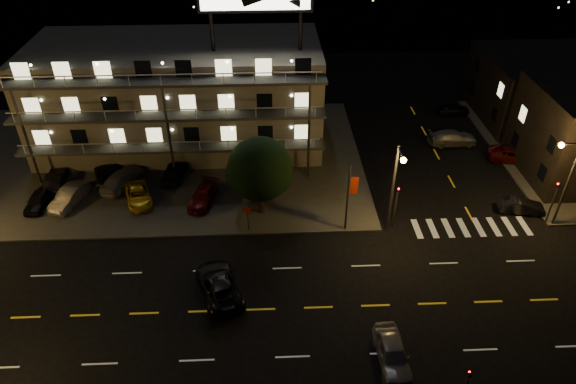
{
  "coord_description": "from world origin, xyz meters",
  "views": [
    {
      "loc": [
        -1.19,
        -24.32,
        27.1
      ],
      "look_at": [
        0.24,
        8.0,
        4.24
      ],
      "focal_mm": 32.0,
      "sensor_mm": 36.0,
      "label": 1
    }
  ],
  "objects_px": {
    "road_car_east": "(392,353)",
    "lot_car_7": "(122,179)",
    "road_car_west": "(219,285)",
    "lot_car_2": "(138,195)",
    "side_car_0": "(521,206)",
    "tree": "(260,171)",
    "lot_car_4": "(258,190)"
  },
  "relations": [
    {
      "from": "tree",
      "to": "road_car_east",
      "type": "height_order",
      "value": "tree"
    },
    {
      "from": "lot_car_4",
      "to": "road_car_west",
      "type": "bearing_deg",
      "value": -86.07
    },
    {
      "from": "lot_car_4",
      "to": "lot_car_7",
      "type": "xyz_separation_m",
      "value": [
        -12.46,
        2.44,
        -0.01
      ]
    },
    {
      "from": "lot_car_2",
      "to": "side_car_0",
      "type": "relative_size",
      "value": 1.15
    },
    {
      "from": "road_car_east",
      "to": "road_car_west",
      "type": "height_order",
      "value": "road_car_west"
    },
    {
      "from": "lot_car_7",
      "to": "road_car_west",
      "type": "bearing_deg",
      "value": 147.11
    },
    {
      "from": "lot_car_4",
      "to": "lot_car_7",
      "type": "height_order",
      "value": "lot_car_4"
    },
    {
      "from": "lot_car_2",
      "to": "lot_car_4",
      "type": "relative_size",
      "value": 1.0
    },
    {
      "from": "road_car_west",
      "to": "side_car_0",
      "type": "bearing_deg",
      "value": -179.68
    },
    {
      "from": "lot_car_7",
      "to": "side_car_0",
      "type": "bearing_deg",
      "value": -166.93
    },
    {
      "from": "lot_car_2",
      "to": "road_car_west",
      "type": "xyz_separation_m",
      "value": [
        7.84,
        -11.25,
        0.0
      ]
    },
    {
      "from": "road_car_east",
      "to": "side_car_0",
      "type": "bearing_deg",
      "value": 44.07
    },
    {
      "from": "lot_car_7",
      "to": "road_car_west",
      "type": "distance_m",
      "value": 16.88
    },
    {
      "from": "tree",
      "to": "lot_car_2",
      "type": "height_order",
      "value": "tree"
    },
    {
      "from": "tree",
      "to": "road_car_west",
      "type": "bearing_deg",
      "value": -107.94
    },
    {
      "from": "lot_car_7",
      "to": "side_car_0",
      "type": "relative_size",
      "value": 1.33
    },
    {
      "from": "lot_car_2",
      "to": "lot_car_4",
      "type": "bearing_deg",
      "value": -19.07
    },
    {
      "from": "lot_car_4",
      "to": "side_car_0",
      "type": "height_order",
      "value": "lot_car_4"
    },
    {
      "from": "road_car_east",
      "to": "lot_car_7",
      "type": "bearing_deg",
      "value": 134.51
    },
    {
      "from": "lot_car_2",
      "to": "lot_car_7",
      "type": "bearing_deg",
      "value": 107.47
    },
    {
      "from": "lot_car_7",
      "to": "side_car_0",
      "type": "xyz_separation_m",
      "value": [
        35.17,
        -5.43,
        -0.26
      ]
    },
    {
      "from": "road_car_west",
      "to": "tree",
      "type": "bearing_deg",
      "value": -125.8
    },
    {
      "from": "road_car_west",
      "to": "lot_car_2",
      "type": "bearing_deg",
      "value": -72.99
    },
    {
      "from": "lot_car_2",
      "to": "road_car_east",
      "type": "bearing_deg",
      "value": -62.38
    },
    {
      "from": "side_car_0",
      "to": "road_car_east",
      "type": "xyz_separation_m",
      "value": [
        -14.36,
        -14.65,
        0.13
      ]
    },
    {
      "from": "tree",
      "to": "side_car_0",
      "type": "bearing_deg",
      "value": -2.23
    },
    {
      "from": "lot_car_7",
      "to": "road_car_west",
      "type": "relative_size",
      "value": 0.93
    },
    {
      "from": "lot_car_7",
      "to": "road_car_east",
      "type": "height_order",
      "value": "lot_car_7"
    },
    {
      "from": "lot_car_4",
      "to": "tree",
      "type": "bearing_deg",
      "value": -65.34
    },
    {
      "from": "lot_car_2",
      "to": "road_car_west",
      "type": "relative_size",
      "value": 0.8
    },
    {
      "from": "lot_car_7",
      "to": "tree",
      "type": "bearing_deg",
      "value": -177.84
    },
    {
      "from": "road_car_west",
      "to": "road_car_east",
      "type": "bearing_deg",
      "value": 132.49
    }
  ]
}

